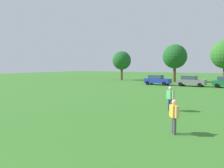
# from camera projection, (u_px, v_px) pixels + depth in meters

# --- Properties ---
(ground_plane) EXTENTS (160.00, 160.00, 0.00)m
(ground_plane) POSITION_uv_depth(u_px,v_px,m) (192.00, 93.00, 29.91)
(ground_plane) COLOR #387528
(adult_bystander) EXTENTS (0.57, 0.68, 1.69)m
(adult_bystander) POSITION_uv_depth(u_px,v_px,m) (174.00, 114.00, 11.82)
(adult_bystander) COLOR #4C4C51
(adult_bystander) RESTS_ON ground
(bystander_near_trees) EXTENTS (0.67, 0.64, 1.80)m
(bystander_near_trees) POSITION_uv_depth(u_px,v_px,m) (170.00, 96.00, 17.78)
(bystander_near_trees) COLOR navy
(bystander_near_trees) RESTS_ON ground
(parked_car_blue_0) EXTENTS (4.30, 2.02, 1.68)m
(parked_car_blue_0) POSITION_uv_depth(u_px,v_px,m) (157.00, 80.00, 41.48)
(parked_car_blue_0) COLOR #1E38AD
(parked_car_blue_0) RESTS_ON ground
(parked_car_gray_1) EXTENTS (4.30, 2.02, 1.68)m
(parked_car_gray_1) POSITION_uv_depth(u_px,v_px,m) (191.00, 81.00, 38.67)
(parked_car_gray_1) COLOR slate
(parked_car_gray_1) RESTS_ON ground
(tree_far_left) EXTENTS (4.14, 4.14, 6.45)m
(tree_far_left) POSITION_uv_depth(u_px,v_px,m) (122.00, 61.00, 54.73)
(tree_far_left) COLOR brown
(tree_far_left) RESTS_ON ground
(tree_left) EXTENTS (4.78, 4.78, 7.45)m
(tree_left) POSITION_uv_depth(u_px,v_px,m) (175.00, 57.00, 48.52)
(tree_left) COLOR brown
(tree_left) RESTS_ON ground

